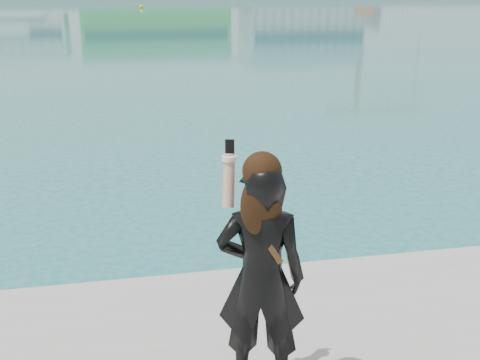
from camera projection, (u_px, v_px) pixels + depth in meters
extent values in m
sphere|color=yellow|center=(141.00, 8.00, 73.93)|extent=(0.50, 0.50, 0.50)
imported|color=black|center=(261.00, 279.00, 3.99)|extent=(0.68, 0.54, 1.63)
sphere|color=black|center=(262.00, 171.00, 3.73)|extent=(0.25, 0.25, 0.25)
ellipsoid|color=black|center=(261.00, 205.00, 3.75)|extent=(0.27, 0.14, 0.44)
cylinder|color=tan|center=(229.00, 181.00, 3.90)|extent=(0.13, 0.20, 0.35)
cylinder|color=white|center=(229.00, 158.00, 3.89)|extent=(0.10, 0.10, 0.03)
cube|color=black|center=(230.00, 148.00, 3.91)|extent=(0.06, 0.03, 0.12)
cube|color=#4C2D14|center=(266.00, 240.00, 3.81)|extent=(0.22, 0.08, 0.33)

